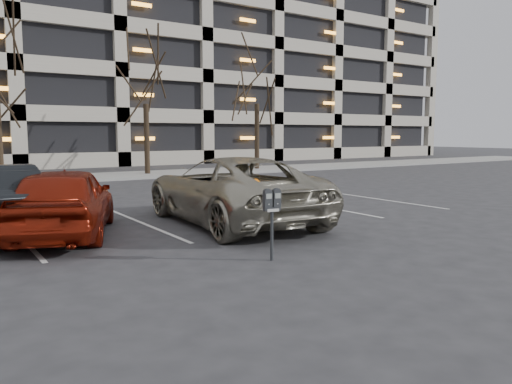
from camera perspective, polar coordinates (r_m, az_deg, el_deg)
ground at (r=11.18m, az=-1.53°, el=-4.78°), size 140.00×140.00×0.00m
sidewalk at (r=26.04m, az=-20.51°, el=1.48°), size 80.00×4.00×0.12m
stall_lines at (r=12.60m, az=-12.56°, el=-3.61°), size 16.90×5.20×0.00m
parking_garage at (r=47.19m, az=-11.33°, el=15.11°), size 52.00×20.00×19.00m
tree_c at (r=27.40m, az=-12.60°, el=14.59°), size 3.70×3.70×8.40m
tree_d at (r=30.66m, az=0.10°, el=14.61°), size 3.93×3.93×8.93m
parking_meter at (r=8.68m, az=1.83°, el=-1.67°), size 0.34×0.17×1.25m
suv_silver at (r=12.45m, az=-2.82°, el=0.25°), size 3.18×6.15×1.66m
car_red at (r=11.53m, az=-21.08°, el=-0.98°), size 3.38×4.90×1.55m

